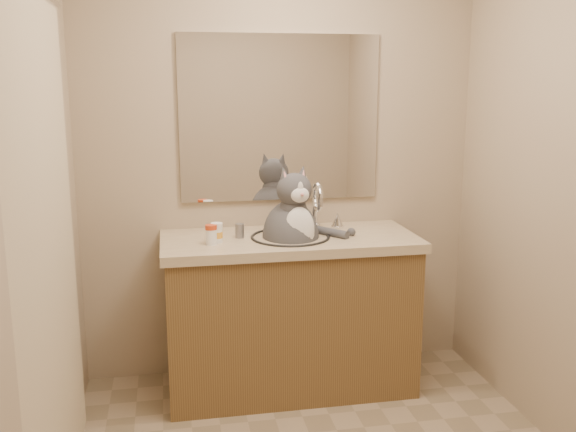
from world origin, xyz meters
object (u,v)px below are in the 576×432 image
(cat, at_px, (292,232))
(pill_bottle_orange, at_px, (217,233))
(grey_canister, at_px, (240,231))
(pill_bottle_redcap, at_px, (211,235))

(cat, bearing_deg, pill_bottle_orange, 172.05)
(cat, relative_size, pill_bottle_orange, 5.84)
(cat, bearing_deg, grey_canister, 157.63)
(cat, height_order, pill_bottle_redcap, cat)
(pill_bottle_orange, bearing_deg, pill_bottle_redcap, -129.54)
(cat, xyz_separation_m, pill_bottle_redcap, (-0.43, -0.07, 0.02))
(cat, distance_m, grey_canister, 0.27)
(cat, xyz_separation_m, pill_bottle_orange, (-0.39, -0.03, 0.02))
(pill_bottle_redcap, relative_size, pill_bottle_orange, 1.00)
(pill_bottle_redcap, xyz_separation_m, grey_canister, (0.16, 0.12, -0.01))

